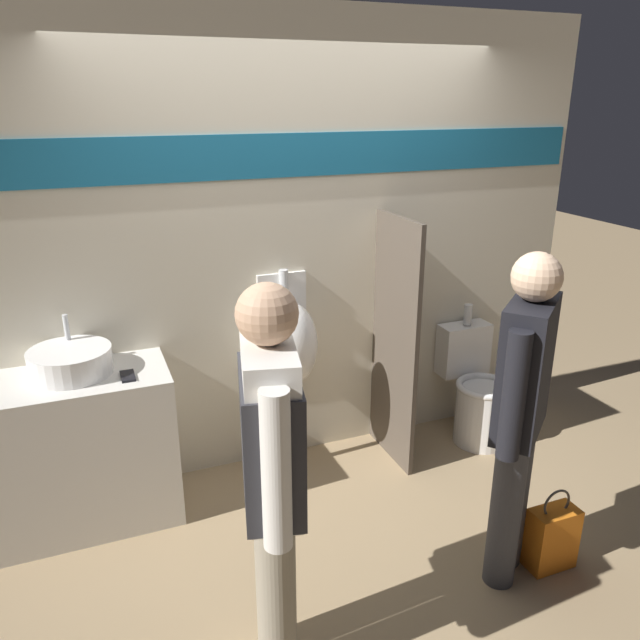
{
  "coord_description": "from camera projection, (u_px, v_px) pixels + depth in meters",
  "views": [
    {
      "loc": [
        -1.2,
        -2.84,
        2.22
      ],
      "look_at": [
        0.0,
        0.17,
        1.05
      ],
      "focal_mm": 35.0,
      "sensor_mm": 36.0,
      "label": 1
    }
  ],
  "objects": [
    {
      "name": "ground_plane",
      "position": [
        331.0,
        497.0,
        3.65
      ],
      "size": [
        16.0,
        16.0,
        0.0
      ],
      "primitive_type": "plane",
      "color": "#997F5B"
    },
    {
      "name": "display_wall",
      "position": [
        293.0,
        249.0,
        3.71
      ],
      "size": [
        3.85,
        0.07,
        2.7
      ],
      "color": "beige",
      "rests_on": "ground_plane"
    },
    {
      "name": "sink_counter",
      "position": [
        73.0,
        453.0,
        3.31
      ],
      "size": [
        1.05,
        0.5,
        0.86
      ],
      "color": "silver",
      "rests_on": "ground_plane"
    },
    {
      "name": "sink_basin",
      "position": [
        70.0,
        361.0,
        3.21
      ],
      "size": [
        0.42,
        0.42,
        0.28
      ],
      "color": "white",
      "rests_on": "sink_counter"
    },
    {
      "name": "cell_phone",
      "position": [
        128.0,
        376.0,
        3.19
      ],
      "size": [
        0.07,
        0.14,
        0.01
      ],
      "color": "black",
      "rests_on": "sink_counter"
    },
    {
      "name": "divider_near_counter",
      "position": [
        395.0,
        343.0,
        3.84
      ],
      "size": [
        0.03,
        0.54,
        1.57
      ],
      "color": "#4C4238",
      "rests_on": "ground_plane"
    },
    {
      "name": "urinal_near_counter",
      "position": [
        290.0,
        343.0,
        3.7
      ],
      "size": [
        0.32,
        0.32,
        1.26
      ],
      "color": "silver",
      "rests_on": "ground_plane"
    },
    {
      "name": "toilet",
      "position": [
        477.0,
        395.0,
        4.2
      ],
      "size": [
        0.37,
        0.53,
        0.9
      ],
      "color": "white",
      "rests_on": "ground_plane"
    },
    {
      "name": "person_in_vest",
      "position": [
        272.0,
        464.0,
        2.27
      ],
      "size": [
        0.3,
        0.56,
        1.64
      ],
      "rotation": [
        0.0,
        0.0,
        1.34
      ],
      "color": "gray",
      "rests_on": "ground_plane"
    },
    {
      "name": "person_with_lanyard",
      "position": [
        521.0,
        409.0,
        2.8
      ],
      "size": [
        0.45,
        0.4,
        1.62
      ],
      "rotation": [
        0.0,
        0.0,
        0.71
      ],
      "color": "#3D3D42",
      "rests_on": "ground_plane"
    },
    {
      "name": "shopping_bag",
      "position": [
        552.0,
        537.0,
        3.07
      ],
      "size": [
        0.24,
        0.13,
        0.44
      ],
      "color": "orange",
      "rests_on": "ground_plane"
    }
  ]
}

